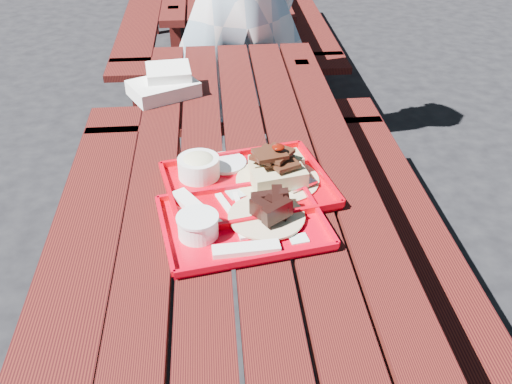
% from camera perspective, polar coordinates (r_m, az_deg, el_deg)
% --- Properties ---
extents(ground, '(60.00, 60.00, 0.00)m').
position_cam_1_polar(ground, '(2.23, -0.34, -15.44)').
color(ground, black).
rests_on(ground, ground).
extents(picnic_table_near, '(1.41, 2.40, 0.75)m').
position_cam_1_polar(picnic_table_near, '(1.84, -0.40, -4.07)').
color(picnic_table_near, '#4B150E').
rests_on(picnic_table_near, ground).
extents(near_tray, '(0.54, 0.46, 0.15)m').
position_cam_1_polar(near_tray, '(1.70, -1.09, 1.68)').
color(near_tray, '#C8000F').
rests_on(near_tray, picnic_table_near).
extents(far_tray, '(0.48, 0.41, 0.07)m').
position_cam_1_polar(far_tray, '(1.53, -1.54, -3.02)').
color(far_tray, red).
rests_on(far_tray, picnic_table_near).
extents(white_cloth, '(0.30, 0.27, 0.10)m').
position_cam_1_polar(white_cloth, '(2.30, -9.10, 10.62)').
color(white_cloth, white).
rests_on(white_cloth, picnic_table_near).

